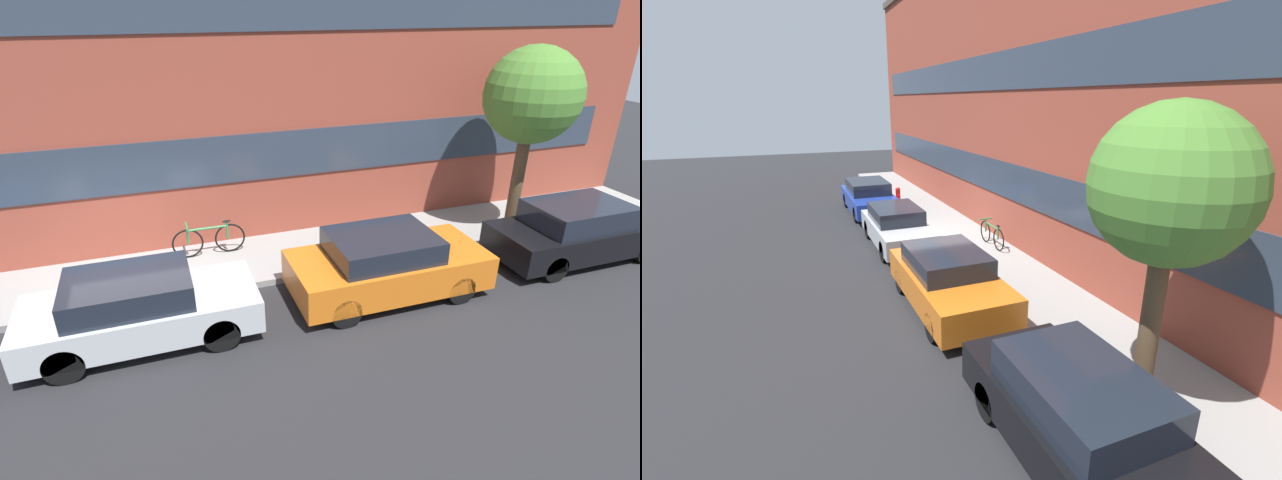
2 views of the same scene
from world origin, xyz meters
The scene contains 10 objects.
ground_plane centered at (0.00, 0.00, 0.00)m, with size 56.00×56.00×0.00m, color #232326.
sidewalk_strip centered at (0.00, 1.11, 0.07)m, with size 28.00×2.23×0.14m.
rowhouse_facade centered at (0.00, 2.67, 4.90)m, with size 28.00×1.02×9.77m.
parked_car_blue centered at (-4.66, -1.05, 0.67)m, with size 4.39×1.74×1.33m.
parked_car_silver centered at (0.12, -1.05, 0.65)m, with size 3.94×1.62×1.29m.
parked_car_orange centered at (4.81, -1.05, 0.67)m, with size 3.92×1.78×1.34m.
parked_car_black centered at (9.66, -1.05, 0.67)m, with size 4.14×1.65×1.35m.
fire_hydrant centered at (-5.43, 0.39, 0.48)m, with size 0.54×0.30×0.68m.
bicycle centered at (1.66, 1.59, 0.54)m, with size 1.65×0.44×0.80m.
street_tree centered at (9.06, 0.50, 3.43)m, with size 2.20×2.20×4.43m.
Camera 2 is at (13.14, -4.15, 4.54)m, focal length 24.00 mm.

